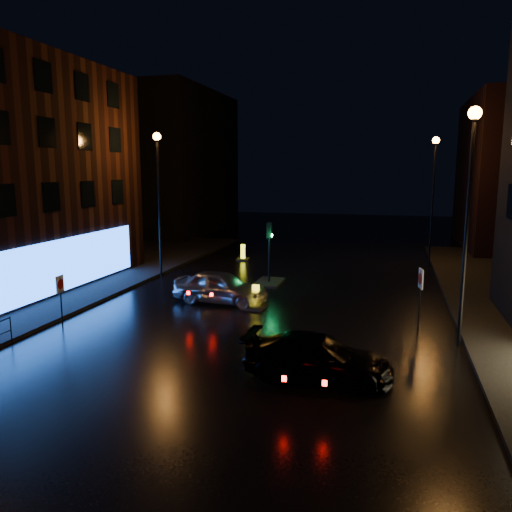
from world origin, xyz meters
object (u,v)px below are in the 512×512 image
object	(u,v)px
bollard_far	(243,256)
road_sign_left	(60,289)
road_sign_right	(420,284)
silver_hatchback	(221,287)
dark_sedan	(318,357)
bollard_near	(256,303)
traffic_signal	(269,275)

from	to	relation	value
bollard_far	road_sign_left	bearing A→B (deg)	-108.09
road_sign_right	silver_hatchback	bearing A→B (deg)	-20.77
dark_sedan	bollard_near	size ratio (longest dim) A/B	3.49
silver_hatchback	bollard_far	world-z (taller)	silver_hatchback
road_sign_right	dark_sedan	bearing A→B (deg)	50.86
dark_sedan	traffic_signal	bearing A→B (deg)	22.35
bollard_near	silver_hatchback	bearing A→B (deg)	169.56
road_sign_right	road_sign_left	bearing A→B (deg)	3.59
dark_sedan	road_sign_left	xyz separation A→B (m)	(-10.73, 2.38, 0.92)
bollard_near	bollard_far	bearing A→B (deg)	113.31
dark_sedan	bollard_near	distance (m)	8.08
silver_hatchback	road_sign_right	bearing A→B (deg)	-94.63
bollard_far	road_sign_right	xyz separation A→B (m)	(11.24, -12.87, 1.56)
traffic_signal	road_sign_left	xyz separation A→B (m)	(-6.25, -9.79, 1.07)
dark_sedan	road_sign_left	distance (m)	11.03
silver_hatchback	bollard_near	xyz separation A→B (m)	(1.86, -0.48, -0.53)
bollard_near	road_sign_left	xyz separation A→B (m)	(-6.86, -4.70, 1.34)
bollard_near	road_sign_left	world-z (taller)	road_sign_left
traffic_signal	dark_sedan	distance (m)	12.97
bollard_far	road_sign_right	bearing A→B (deg)	-57.65
traffic_signal	bollard_near	world-z (taller)	traffic_signal
traffic_signal	bollard_far	bearing A→B (deg)	117.81
dark_sedan	road_sign_right	world-z (taller)	road_sign_right
bollard_near	road_sign_right	distance (m)	7.34
dark_sedan	road_sign_right	xyz separation A→B (m)	(3.22, 6.03, 1.15)
silver_hatchback	bollard_near	bearing A→B (deg)	-99.29
road_sign_left	road_sign_right	distance (m)	14.42
bollard_near	bollard_far	distance (m)	12.53
traffic_signal	bollard_far	distance (m)	7.61
bollard_near	road_sign_right	bearing A→B (deg)	-4.52
silver_hatchback	road_sign_left	world-z (taller)	road_sign_left
silver_hatchback	bollard_far	bearing A→B (deg)	16.52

